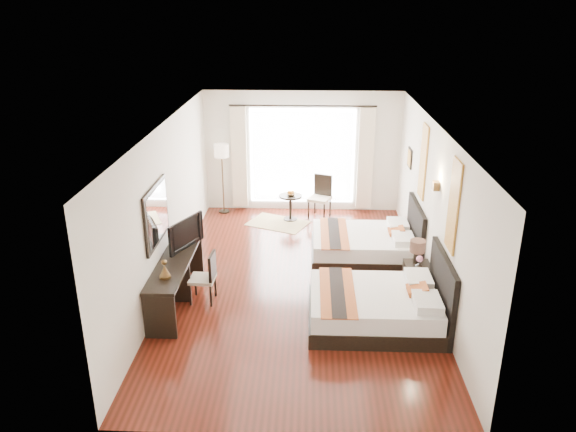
{
  "coord_description": "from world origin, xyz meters",
  "views": [
    {
      "loc": [
        0.17,
        -8.85,
        4.7
      ],
      "look_at": [
        -0.2,
        0.39,
        1.11
      ],
      "focal_mm": 35.0,
      "sensor_mm": 36.0,
      "label": 1
    }
  ],
  "objects_px": {
    "vase": "(419,266)",
    "desk_chair": "(204,286)",
    "bed_near": "(380,306)",
    "bed_far": "(367,244)",
    "fruit_bowl": "(291,195)",
    "floor_lamp": "(222,155)",
    "table_lamp": "(418,248)",
    "console_desk": "(176,281)",
    "side_table": "(290,208)",
    "nightstand": "(417,279)",
    "window_chair": "(320,205)",
    "television": "(182,232)"
  },
  "relations": [
    {
      "from": "vase",
      "to": "television",
      "type": "distance_m",
      "value": 4.01
    },
    {
      "from": "console_desk",
      "to": "floor_lamp",
      "type": "height_order",
      "value": "floor_lamp"
    },
    {
      "from": "vase",
      "to": "floor_lamp",
      "type": "bearing_deg",
      "value": 134.6
    },
    {
      "from": "floor_lamp",
      "to": "fruit_bowl",
      "type": "relative_size",
      "value": 8.12
    },
    {
      "from": "vase",
      "to": "floor_lamp",
      "type": "xyz_separation_m",
      "value": [
        -3.83,
        3.89,
        0.81
      ]
    },
    {
      "from": "television",
      "to": "floor_lamp",
      "type": "relative_size",
      "value": 0.55
    },
    {
      "from": "console_desk",
      "to": "desk_chair",
      "type": "relative_size",
      "value": 2.54
    },
    {
      "from": "fruit_bowl",
      "to": "floor_lamp",
      "type": "bearing_deg",
      "value": 164.07
    },
    {
      "from": "bed_near",
      "to": "window_chair",
      "type": "relative_size",
      "value": 2.1
    },
    {
      "from": "fruit_bowl",
      "to": "window_chair",
      "type": "xyz_separation_m",
      "value": [
        0.65,
        0.23,
        -0.32
      ]
    },
    {
      "from": "table_lamp",
      "to": "vase",
      "type": "relative_size",
      "value": 2.95
    },
    {
      "from": "television",
      "to": "fruit_bowl",
      "type": "distance_m",
      "value": 3.66
    },
    {
      "from": "vase",
      "to": "desk_chair",
      "type": "xyz_separation_m",
      "value": [
        -3.55,
        -0.26,
        -0.31
      ]
    },
    {
      "from": "floor_lamp",
      "to": "television",
      "type": "bearing_deg",
      "value": -92.26
    },
    {
      "from": "floor_lamp",
      "to": "side_table",
      "type": "distance_m",
      "value": 1.97
    },
    {
      "from": "television",
      "to": "bed_far",
      "type": "bearing_deg",
      "value": -44.41
    },
    {
      "from": "bed_far",
      "to": "window_chair",
      "type": "xyz_separation_m",
      "value": [
        -0.88,
        2.18,
        0.0
      ]
    },
    {
      "from": "table_lamp",
      "to": "vase",
      "type": "distance_m",
      "value": 0.34
    },
    {
      "from": "fruit_bowl",
      "to": "console_desk",
      "type": "bearing_deg",
      "value": -115.15
    },
    {
      "from": "fruit_bowl",
      "to": "vase",
      "type": "bearing_deg",
      "value": -56.87
    },
    {
      "from": "vase",
      "to": "television",
      "type": "height_order",
      "value": "television"
    },
    {
      "from": "table_lamp",
      "to": "television",
      "type": "xyz_separation_m",
      "value": [
        -3.98,
        -0.02,
        0.23
      ]
    },
    {
      "from": "window_chair",
      "to": "desk_chair",
      "type": "bearing_deg",
      "value": -3.96
    },
    {
      "from": "bed_far",
      "to": "vase",
      "type": "distance_m",
      "value": 1.66
    },
    {
      "from": "vase",
      "to": "console_desk",
      "type": "height_order",
      "value": "console_desk"
    },
    {
      "from": "desk_chair",
      "to": "fruit_bowl",
      "type": "height_order",
      "value": "desk_chair"
    },
    {
      "from": "bed_far",
      "to": "vase",
      "type": "relative_size",
      "value": 13.93
    },
    {
      "from": "nightstand",
      "to": "side_table",
      "type": "height_order",
      "value": "side_table"
    },
    {
      "from": "nightstand",
      "to": "bed_near",
      "type": "bearing_deg",
      "value": -126.4
    },
    {
      "from": "television",
      "to": "floor_lamp",
      "type": "xyz_separation_m",
      "value": [
        0.14,
        3.65,
        0.37
      ]
    },
    {
      "from": "table_lamp",
      "to": "window_chair",
      "type": "distance_m",
      "value": 3.78
    },
    {
      "from": "nightstand",
      "to": "floor_lamp",
      "type": "bearing_deg",
      "value": 136.03
    },
    {
      "from": "bed_near",
      "to": "bed_far",
      "type": "xyz_separation_m",
      "value": [
        0.02,
        2.33,
        -0.01
      ]
    },
    {
      "from": "vase",
      "to": "fruit_bowl",
      "type": "distance_m",
      "value": 4.1
    },
    {
      "from": "bed_far",
      "to": "nightstand",
      "type": "xyz_separation_m",
      "value": [
        0.72,
        -1.31,
        -0.04
      ]
    },
    {
      "from": "desk_chair",
      "to": "floor_lamp",
      "type": "height_order",
      "value": "floor_lamp"
    },
    {
      "from": "bed_near",
      "to": "console_desk",
      "type": "xyz_separation_m",
      "value": [
        -3.27,
        0.53,
        0.08
      ]
    },
    {
      "from": "bed_near",
      "to": "side_table",
      "type": "height_order",
      "value": "bed_near"
    },
    {
      "from": "floor_lamp",
      "to": "fruit_bowl",
      "type": "distance_m",
      "value": 1.83
    },
    {
      "from": "floor_lamp",
      "to": "bed_near",
      "type": "bearing_deg",
      "value": -56.7
    },
    {
      "from": "floor_lamp",
      "to": "window_chair",
      "type": "xyz_separation_m",
      "value": [
        2.25,
        -0.23,
        -1.08
      ]
    },
    {
      "from": "console_desk",
      "to": "bed_far",
      "type": "bearing_deg",
      "value": 28.54
    },
    {
      "from": "bed_far",
      "to": "floor_lamp",
      "type": "height_order",
      "value": "floor_lamp"
    },
    {
      "from": "window_chair",
      "to": "bed_far",
      "type": "bearing_deg",
      "value": 44.72
    },
    {
      "from": "nightstand",
      "to": "fruit_bowl",
      "type": "xyz_separation_m",
      "value": [
        -2.26,
        3.26,
        0.36
      ]
    },
    {
      "from": "nightstand",
      "to": "floor_lamp",
      "type": "distance_m",
      "value": 5.47
    },
    {
      "from": "nightstand",
      "to": "window_chair",
      "type": "height_order",
      "value": "window_chair"
    },
    {
      "from": "table_lamp",
      "to": "vase",
      "type": "height_order",
      "value": "table_lamp"
    },
    {
      "from": "floor_lamp",
      "to": "vase",
      "type": "bearing_deg",
      "value": -45.4
    },
    {
      "from": "bed_near",
      "to": "fruit_bowl",
      "type": "xyz_separation_m",
      "value": [
        -1.51,
        4.28,
        0.31
      ]
    }
  ]
}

